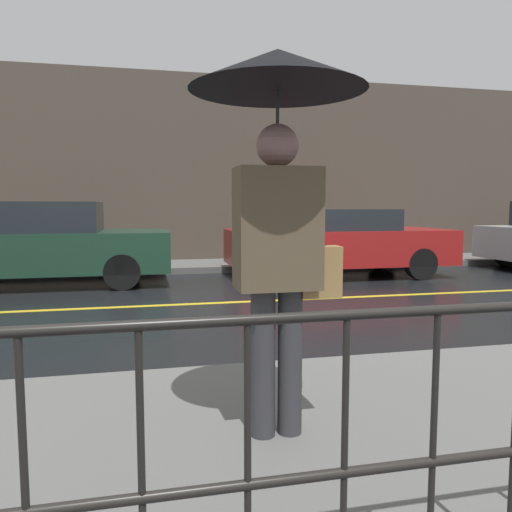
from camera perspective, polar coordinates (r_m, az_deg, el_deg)
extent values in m
plane|color=black|center=(7.85, 0.83, -5.17)|extent=(80.00, 80.00, 0.00)
cube|color=#60605E|center=(3.52, 20.60, -18.29)|extent=(28.00, 2.85, 0.14)
cube|color=#60605E|center=(11.98, -3.97, -1.07)|extent=(28.00, 1.75, 0.14)
cube|color=gold|center=(7.85, 0.83, -5.15)|extent=(25.20, 0.12, 0.01)
cube|color=#4C4238|center=(12.94, -4.74, 9.67)|extent=(28.00, 0.30, 4.76)
cylinder|color=black|center=(1.76, -24.86, -23.70)|extent=(0.02, 0.02, 0.99)
cylinder|color=black|center=(1.72, -12.92, -23.96)|extent=(0.02, 0.02, 0.99)
cylinder|color=black|center=(1.75, -0.96, -23.29)|extent=(0.02, 0.02, 0.99)
cylinder|color=black|center=(1.84, 10.06, -21.86)|extent=(0.02, 0.02, 0.99)
cylinder|color=black|center=(1.98, 19.57, -20.00)|extent=(0.02, 0.02, 0.99)
cylinder|color=#333338|center=(2.96, 0.80, -12.13)|extent=(0.14, 0.14, 0.87)
cylinder|color=#333338|center=(3.00, 3.90, -11.89)|extent=(0.14, 0.14, 0.87)
cube|color=brown|center=(2.84, 2.42, 3.15)|extent=(0.47, 0.28, 0.69)
sphere|color=#8E6863|center=(2.86, 2.46, 12.49)|extent=(0.24, 0.24, 0.24)
cylinder|color=#262628|center=(2.85, 2.46, 10.85)|extent=(0.02, 0.02, 0.76)
cone|color=black|center=(2.94, 2.50, 20.50)|extent=(0.99, 0.99, 0.22)
cube|color=#9E7A47|center=(2.94, 7.29, -1.79)|extent=(0.24, 0.12, 0.30)
cube|color=#193828|center=(10.07, -22.88, 0.48)|extent=(4.49, 1.81, 0.74)
cube|color=#1E2328|center=(10.07, -24.03, 4.11)|extent=(2.34, 1.67, 0.55)
cylinder|color=black|center=(10.74, -14.73, -0.68)|extent=(0.64, 0.22, 0.64)
cylinder|color=black|center=(9.16, -15.06, -1.77)|extent=(0.64, 0.22, 0.64)
cube|color=maroon|center=(10.70, 9.42, 1.08)|extent=(4.62, 1.91, 0.72)
cube|color=#1E2328|center=(10.60, 8.54, 4.16)|extent=(2.40, 1.76, 0.43)
cylinder|color=black|center=(12.08, 14.19, 0.03)|extent=(0.64, 0.22, 0.64)
cylinder|color=black|center=(10.61, 18.32, -0.86)|extent=(0.64, 0.22, 0.64)
cylinder|color=black|center=(11.09, 0.86, -0.30)|extent=(0.64, 0.22, 0.64)
cylinder|color=black|center=(9.46, 3.27, -1.34)|extent=(0.64, 0.22, 0.64)
cylinder|color=black|center=(13.90, 26.72, 0.24)|extent=(0.61, 0.22, 0.61)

